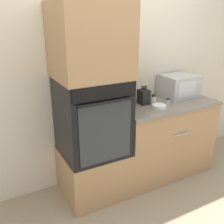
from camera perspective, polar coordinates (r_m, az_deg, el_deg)
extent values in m
plane|color=gray|center=(2.96, 4.76, -18.07)|extent=(12.00, 12.00, 0.00)
cube|color=beige|center=(2.92, -1.29, 8.83)|extent=(8.00, 0.05, 2.50)
cube|color=#A87F56|center=(2.90, -4.01, -12.84)|extent=(0.65, 0.60, 0.50)
cube|color=black|center=(2.60, -4.35, -0.96)|extent=(0.63, 0.59, 0.78)
cube|color=black|center=(2.24, -1.43, 4.27)|extent=(0.61, 0.01, 0.13)
cube|color=orange|center=(2.24, -1.39, 4.24)|extent=(0.09, 0.00, 0.03)
cube|color=#282D33|center=(2.37, -1.35, -4.55)|extent=(0.52, 0.01, 0.59)
cylinder|color=black|center=(2.24, -1.05, 2.08)|extent=(0.54, 0.02, 0.02)
cube|color=#A87F56|center=(2.43, -4.82, 15.16)|extent=(0.65, 0.60, 0.67)
cube|color=#A87F56|center=(3.23, 10.83, -5.76)|extent=(1.16, 0.60, 0.86)
cube|color=slate|center=(3.06, 11.39, 1.81)|extent=(1.18, 0.63, 0.03)
cylinder|color=#B7B7BC|center=(2.94, 14.86, -4.72)|extent=(0.22, 0.01, 0.01)
cube|color=#B2B5BA|center=(3.30, 14.31, 5.58)|extent=(0.41, 0.34, 0.26)
cube|color=silver|center=(3.16, 16.07, 4.77)|extent=(0.26, 0.01, 0.18)
cube|color=black|center=(2.94, 6.90, 3.30)|extent=(0.10, 0.13, 0.16)
cylinder|color=black|center=(2.90, 6.56, 5.18)|extent=(0.02, 0.02, 0.04)
cylinder|color=black|center=(2.91, 6.98, 5.24)|extent=(0.02, 0.02, 0.04)
cylinder|color=black|center=(2.93, 7.40, 5.30)|extent=(0.02, 0.02, 0.04)
cylinder|color=white|center=(2.84, 10.24, 1.19)|extent=(0.15, 0.15, 0.04)
cylinder|color=brown|center=(2.77, 2.98, 1.22)|extent=(0.06, 0.06, 0.06)
cylinder|color=gold|center=(2.76, 3.00, 1.94)|extent=(0.05, 0.05, 0.02)
cylinder|color=silver|center=(2.95, 9.03, 2.52)|extent=(0.05, 0.05, 0.09)
cylinder|color=black|center=(2.93, 9.09, 3.60)|extent=(0.05, 0.05, 0.03)
cylinder|color=#427047|center=(2.88, 2.31, 2.11)|extent=(0.06, 0.06, 0.07)
cylinder|color=black|center=(2.86, 2.32, 2.97)|extent=(0.05, 0.05, 0.02)
cylinder|color=silver|center=(2.98, 12.04, 2.15)|extent=(0.04, 0.04, 0.05)
cylinder|color=black|center=(2.97, 12.09, 2.77)|extent=(0.03, 0.03, 0.02)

